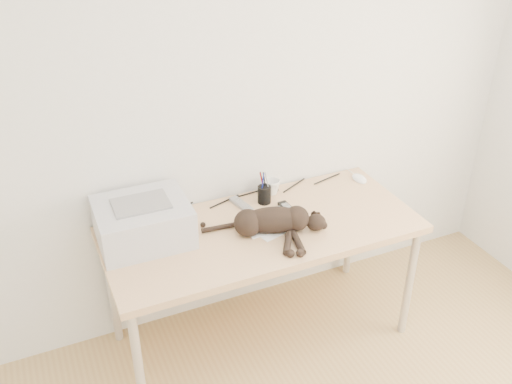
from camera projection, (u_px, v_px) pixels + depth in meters
name	position (u px, v px, depth m)	size (l,w,h in m)	color
wall_back	(233.00, 99.00, 2.89)	(3.50, 3.50, 0.00)	silver
desk	(255.00, 239.00, 3.02)	(1.60, 0.70, 0.74)	tan
printer	(143.00, 222.00, 2.75)	(0.45, 0.38, 0.21)	silver
papers	(272.00, 222.00, 2.92)	(0.35, 0.28, 0.01)	white
cat	(270.00, 222.00, 2.81)	(0.59, 0.41, 0.14)	black
mug	(272.00, 187.00, 3.15)	(0.09, 0.09, 0.08)	white
pen_cup	(264.00, 194.00, 3.07)	(0.07, 0.07, 0.18)	black
remote_grey	(241.00, 204.00, 3.06)	(0.05, 0.17, 0.02)	gray
remote_black	(289.00, 210.00, 3.01)	(0.05, 0.17, 0.02)	black
mouse	(359.00, 177.00, 3.30)	(0.07, 0.12, 0.04)	white
cable_tangle	(239.00, 197.00, 3.13)	(1.36, 0.08, 0.01)	black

